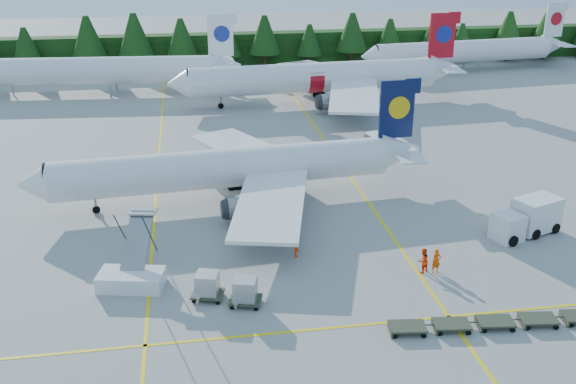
{
  "coord_description": "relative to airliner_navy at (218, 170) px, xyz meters",
  "views": [
    {
      "loc": [
        -10.53,
        -40.36,
        24.11
      ],
      "look_at": [
        -2.5,
        9.09,
        3.5
      ],
      "focal_mm": 40.0,
      "sensor_mm": 36.0,
      "label": 1
    }
  ],
  "objects": [
    {
      "name": "ground",
      "position": [
        8.01,
        -16.22,
        -3.24
      ],
      "size": [
        320.0,
        320.0,
        0.0
      ],
      "primitive_type": "plane",
      "color": "gray",
      "rests_on": "ground"
    },
    {
      "name": "taxi_stripe_a",
      "position": [
        -5.99,
        3.78,
        -3.23
      ],
      "size": [
        0.25,
        120.0,
        0.01
      ],
      "primitive_type": "cube",
      "color": "yellow",
      "rests_on": "ground"
    },
    {
      "name": "taxi_stripe_b",
      "position": [
        14.01,
        3.78,
        -3.23
      ],
      "size": [
        0.25,
        120.0,
        0.01
      ],
      "primitive_type": "cube",
      "color": "yellow",
      "rests_on": "ground"
    },
    {
      "name": "taxi_stripe_cross",
      "position": [
        8.01,
        -22.22,
        -3.23
      ],
      "size": [
        80.0,
        0.25,
        0.01
      ],
      "primitive_type": "cube",
      "color": "yellow",
      "rests_on": "ground"
    },
    {
      "name": "treeline_hedge",
      "position": [
        8.01,
        65.78,
        -0.24
      ],
      "size": [
        220.0,
        4.0,
        6.0
      ],
      "primitive_type": "cube",
      "color": "black",
      "rests_on": "ground"
    },
    {
      "name": "airliner_navy",
      "position": [
        0.0,
        0.0,
        0.0
      ],
      "size": [
        37.05,
        30.39,
        10.77
      ],
      "rotation": [
        0.0,
        0.0,
        0.08
      ],
      "color": "silver",
      "rests_on": "ground"
    },
    {
      "name": "airliner_red",
      "position": [
        15.53,
        35.11,
        0.54
      ],
      "size": [
        43.23,
        35.49,
        12.56
      ],
      "rotation": [
        0.0,
        0.0,
        0.06
      ],
      "color": "silver",
      "rests_on": "ground"
    },
    {
      "name": "airliner_far_left",
      "position": [
        -16.9,
        46.27,
        0.55
      ],
      "size": [
        41.6,
        7.17,
        12.09
      ],
      "rotation": [
        0.0,
        0.0,
        -0.08
      ],
      "color": "silver",
      "rests_on": "ground"
    },
    {
      "name": "airliner_far_right",
      "position": [
        46.38,
        53.53,
        0.4
      ],
      "size": [
        39.82,
        7.8,
        11.59
      ],
      "rotation": [
        0.0,
        0.0,
        0.11
      ],
      "color": "silver",
      "rests_on": "ground"
    },
    {
      "name": "airstairs",
      "position": [
        -7.14,
        -14.54,
        -2.33
      ],
      "size": [
        5.07,
        6.88,
        4.2
      ],
      "rotation": [
        0.0,
        0.0,
        -0.21
      ],
      "color": "silver",
      "rests_on": "ground"
    },
    {
      "name": "service_truck",
      "position": [
        25.22,
        -11.28,
        -1.73
      ],
      "size": [
        6.71,
        4.27,
        3.05
      ],
      "rotation": [
        0.0,
        0.0,
        0.34
      ],
      "color": "white",
      "rests_on": "ground"
    },
    {
      "name": "dolly_train",
      "position": [
        16.52,
        -23.81,
        -2.8
      ],
      "size": [
        14.24,
        2.41,
        0.14
      ],
      "rotation": [
        0.0,
        0.0,
        -0.12
      ],
      "color": "#383C2C",
      "rests_on": "ground"
    },
    {
      "name": "uld_pair",
      "position": [
        -0.58,
        -17.91,
        -2.11
      ],
      "size": [
        5.07,
        3.38,
        1.67
      ],
      "rotation": [
        0.0,
        0.0,
        -0.26
      ],
      "color": "#383C2C",
      "rests_on": "ground"
    },
    {
      "name": "crew_a",
      "position": [
        15.33,
        -16.33,
        -2.27
      ],
      "size": [
        0.77,
        0.57,
        1.94
      ],
      "primitive_type": "imported",
      "rotation": [
        0.0,
        0.0,
        0.16
      ],
      "color": "#E74504",
      "rests_on": "ground"
    },
    {
      "name": "crew_b",
      "position": [
        14.36,
        -16.12,
        -2.25
      ],
      "size": [
        1.19,
        1.09,
        1.97
      ],
      "primitive_type": "imported",
      "rotation": [
        0.0,
        0.0,
        3.6
      ],
      "color": "red",
      "rests_on": "ground"
    },
    {
      "name": "crew_c",
      "position": [
        5.39,
        -12.17,
        -2.3
      ],
      "size": [
        0.6,
        0.82,
        1.88
      ],
      "primitive_type": "imported",
      "rotation": [
        0.0,
        0.0,
        1.66
      ],
      "color": "#E53B04",
      "rests_on": "ground"
    }
  ]
}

